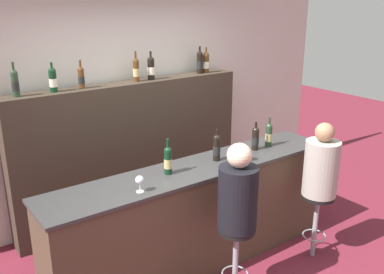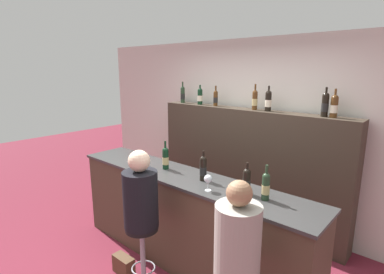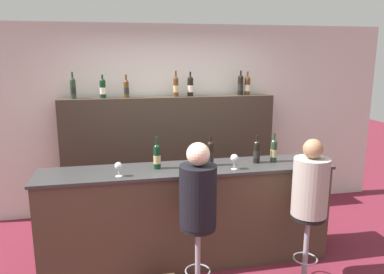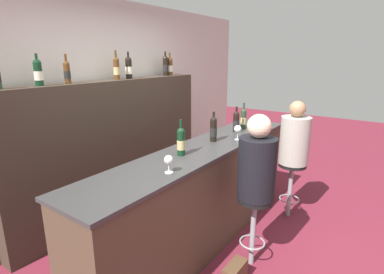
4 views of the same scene
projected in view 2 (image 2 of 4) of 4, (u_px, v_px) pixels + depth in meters
ground_plane at (168, 273)px, 3.28m from camera, size 16.00×16.00×0.00m
wall_back at (255, 132)px, 4.29m from camera, size 6.40×0.05×2.60m
bar_counter at (184, 220)px, 3.35m from camera, size 3.03×0.56×1.05m
back_bar_cabinet at (246, 167)px, 4.23m from camera, size 2.84×0.28×1.65m
wine_bottle_counter_0 at (166, 158)px, 3.42m from camera, size 0.07×0.07×0.33m
wine_bottle_counter_1 at (203, 168)px, 3.06m from camera, size 0.07×0.07×0.32m
wine_bottle_counter_2 at (247, 181)px, 2.74m from camera, size 0.07×0.07×0.30m
wine_bottle_counter_3 at (266, 186)px, 2.61m from camera, size 0.07×0.07×0.32m
wine_bottle_backbar_0 at (183, 94)px, 4.80m from camera, size 0.07×0.07×0.33m
wine_bottle_backbar_1 at (200, 96)px, 4.57m from camera, size 0.08×0.08×0.30m
wine_bottle_backbar_2 at (216, 98)px, 4.38m from camera, size 0.07×0.07×0.29m
wine_bottle_backbar_3 at (255, 100)px, 3.96m from camera, size 0.07×0.07×0.34m
wine_bottle_backbar_4 at (268, 101)px, 3.83m from camera, size 0.08×0.08×0.32m
wine_bottle_backbar_5 at (325, 104)px, 3.38m from camera, size 0.08×0.08×0.33m
wine_bottle_backbar_6 at (334, 106)px, 3.31m from camera, size 0.08×0.08×0.32m
wine_glass_0 at (132, 157)px, 3.55m from camera, size 0.07×0.07×0.14m
wine_glass_1 at (208, 179)px, 2.81m from camera, size 0.08×0.08×0.16m
bar_stool_left at (142, 241)px, 2.94m from camera, size 0.32×0.32×0.69m
guest_seated_left at (140, 195)px, 2.83m from camera, size 0.33×0.33×0.76m
guest_seated_right at (238, 237)px, 2.13m from camera, size 0.34×0.34×0.74m
handbag at (124, 265)px, 3.25m from camera, size 0.26×0.12×0.20m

